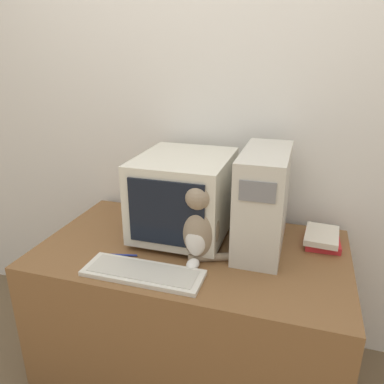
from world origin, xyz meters
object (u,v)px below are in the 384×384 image
at_px(crt_monitor, 184,195).
at_px(book_stack, 322,239).
at_px(computer_tower, 263,200).
at_px(pen, 122,255).
at_px(keyboard, 143,273).
at_px(cat, 200,226).

xyz_separation_m(crt_monitor, book_stack, (0.64, 0.08, -0.17)).
height_order(crt_monitor, computer_tower, computer_tower).
bearing_deg(pen, crt_monitor, 55.54).
xyz_separation_m(computer_tower, pen, (-0.56, -0.27, -0.22)).
bearing_deg(keyboard, computer_tower, 43.05).
distance_m(keyboard, pen, 0.18).
xyz_separation_m(computer_tower, cat, (-0.23, -0.18, -0.07)).
distance_m(keyboard, book_stack, 0.83).
height_order(computer_tower, pen, computer_tower).
bearing_deg(keyboard, pen, 144.19).
bearing_deg(pen, computer_tower, 26.17).
bearing_deg(cat, crt_monitor, 126.18).
height_order(keyboard, book_stack, book_stack).
bearing_deg(book_stack, cat, -151.45).
bearing_deg(keyboard, cat, 48.12).
distance_m(book_stack, pen, 0.91).
height_order(crt_monitor, pen, crt_monitor).
relative_size(computer_tower, cat, 1.32).
bearing_deg(keyboard, crt_monitor, 83.58).
distance_m(crt_monitor, pen, 0.39).
xyz_separation_m(keyboard, cat, (0.18, 0.20, 0.14)).
height_order(cat, book_stack, cat).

